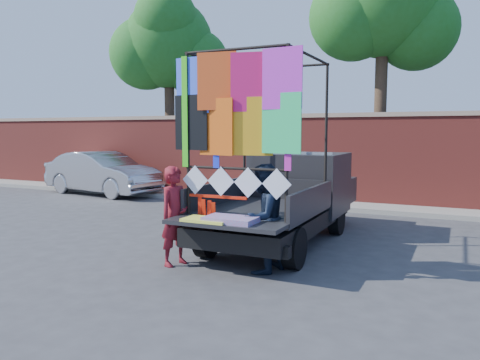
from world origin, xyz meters
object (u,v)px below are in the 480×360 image
at_px(woman, 175,216).
at_px(man, 263,218).
at_px(pickup_truck, 292,195).
at_px(sedan, 103,173).

relative_size(woman, man, 0.96).
bearing_deg(pickup_truck, man, -80.82).
bearing_deg(pickup_truck, woman, -110.58).
relative_size(pickup_truck, sedan, 1.22).
bearing_deg(man, pickup_truck, -157.50).
xyz_separation_m(pickup_truck, man, (0.39, -2.42, -0.02)).
distance_m(sedan, man, 9.97).
bearing_deg(woman, pickup_truck, -5.87).
bearing_deg(sedan, man, -116.78).
height_order(sedan, woman, woman).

